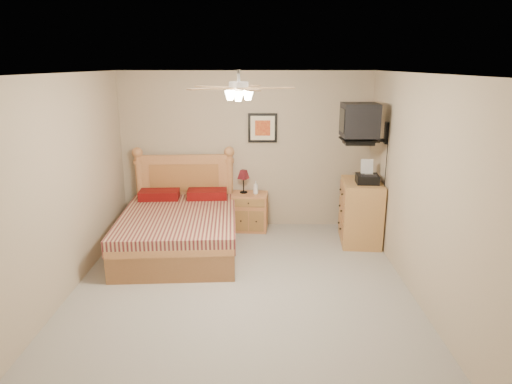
# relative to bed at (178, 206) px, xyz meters

# --- Properties ---
(floor) EXTENTS (4.50, 4.50, 0.00)m
(floor) POSITION_rel_bed_xyz_m (0.93, -1.12, -0.67)
(floor) COLOR gray
(floor) RESTS_ON ground
(ceiling) EXTENTS (4.00, 4.50, 0.04)m
(ceiling) POSITION_rel_bed_xyz_m (0.93, -1.12, 1.83)
(ceiling) COLOR white
(ceiling) RESTS_ON ground
(wall_back) EXTENTS (4.00, 0.04, 2.50)m
(wall_back) POSITION_rel_bed_xyz_m (0.93, 1.13, 0.58)
(wall_back) COLOR tan
(wall_back) RESTS_ON ground
(wall_front) EXTENTS (4.00, 0.04, 2.50)m
(wall_front) POSITION_rel_bed_xyz_m (0.93, -3.37, 0.58)
(wall_front) COLOR tan
(wall_front) RESTS_ON ground
(wall_left) EXTENTS (0.04, 4.50, 2.50)m
(wall_left) POSITION_rel_bed_xyz_m (-1.07, -1.12, 0.58)
(wall_left) COLOR tan
(wall_left) RESTS_ON ground
(wall_right) EXTENTS (0.04, 4.50, 2.50)m
(wall_right) POSITION_rel_bed_xyz_m (2.93, -1.12, 0.58)
(wall_right) COLOR tan
(wall_right) RESTS_ON ground
(bed) EXTENTS (1.68, 2.15, 1.33)m
(bed) POSITION_rel_bed_xyz_m (0.00, 0.00, 0.00)
(bed) COLOR #BD7946
(bed) RESTS_ON ground
(nightstand) EXTENTS (0.59, 0.46, 0.60)m
(nightstand) POSITION_rel_bed_xyz_m (0.99, 0.88, -0.37)
(nightstand) COLOR #BF6F3D
(nightstand) RESTS_ON ground
(table_lamp) EXTENTS (0.24, 0.24, 0.37)m
(table_lamp) POSITION_rel_bed_xyz_m (0.89, 0.94, 0.12)
(table_lamp) COLOR maroon
(table_lamp) RESTS_ON nightstand
(lotion_bottle) EXTENTS (0.09, 0.09, 0.21)m
(lotion_bottle) POSITION_rel_bed_xyz_m (1.09, 0.87, 0.04)
(lotion_bottle) COLOR white
(lotion_bottle) RESTS_ON nightstand
(framed_picture) EXTENTS (0.46, 0.04, 0.46)m
(framed_picture) POSITION_rel_bed_xyz_m (1.20, 1.11, 0.95)
(framed_picture) COLOR black
(framed_picture) RESTS_ON wall_back
(dresser) EXTENTS (0.62, 0.84, 0.94)m
(dresser) POSITION_rel_bed_xyz_m (2.66, 0.36, -0.20)
(dresser) COLOR #A87243
(dresser) RESTS_ON ground
(fax_machine) EXTENTS (0.33, 0.35, 0.33)m
(fax_machine) POSITION_rel_bed_xyz_m (2.70, 0.25, 0.44)
(fax_machine) COLOR black
(fax_machine) RESTS_ON dresser
(magazine_lower) EXTENTS (0.26, 0.32, 0.03)m
(magazine_lower) POSITION_rel_bed_xyz_m (2.64, 0.59, 0.29)
(magazine_lower) COLOR beige
(magazine_lower) RESTS_ON dresser
(magazine_upper) EXTENTS (0.33, 0.36, 0.02)m
(magazine_upper) POSITION_rel_bed_xyz_m (2.64, 0.60, 0.31)
(magazine_upper) COLOR gray
(magazine_upper) RESTS_ON magazine_lower
(wall_tv) EXTENTS (0.56, 0.46, 0.58)m
(wall_tv) POSITION_rel_bed_xyz_m (2.68, 0.22, 1.14)
(wall_tv) COLOR black
(wall_tv) RESTS_ON wall_right
(ceiling_fan) EXTENTS (1.14, 1.14, 0.28)m
(ceiling_fan) POSITION_rel_bed_xyz_m (0.93, -1.32, 1.69)
(ceiling_fan) COLOR white
(ceiling_fan) RESTS_ON ceiling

